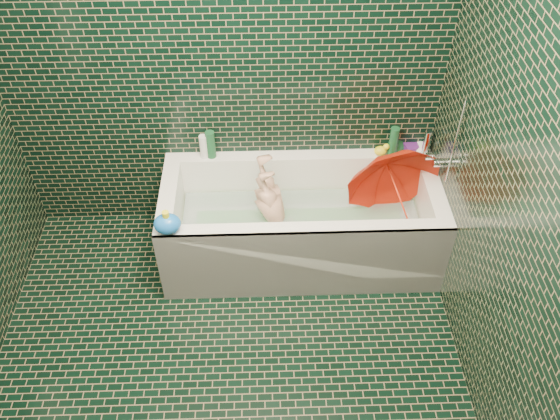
{
  "coord_description": "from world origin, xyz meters",
  "views": [
    {
      "loc": [
        0.23,
        -1.6,
        2.92
      ],
      "look_at": [
        0.31,
        0.82,
        0.57
      ],
      "focal_mm": 38.0,
      "sensor_mm": 36.0,
      "label": 1
    }
  ],
  "objects_px": {
    "child": "(276,217)",
    "umbrella": "(398,195)",
    "bathtub": "(301,230)",
    "rubber_duck": "(382,150)",
    "bath_toy": "(167,224)"
  },
  "relations": [
    {
      "from": "bathtub",
      "to": "rubber_duck",
      "type": "relative_size",
      "value": 15.49
    },
    {
      "from": "bathtub",
      "to": "rubber_duck",
      "type": "xyz_separation_m",
      "value": [
        0.52,
        0.33,
        0.38
      ]
    },
    {
      "from": "child",
      "to": "bath_toy",
      "type": "distance_m",
      "value": 0.76
    },
    {
      "from": "rubber_duck",
      "to": "child",
      "type": "bearing_deg",
      "value": -142.56
    },
    {
      "from": "umbrella",
      "to": "rubber_duck",
      "type": "distance_m",
      "value": 0.37
    },
    {
      "from": "umbrella",
      "to": "bath_toy",
      "type": "relative_size",
      "value": 3.11
    },
    {
      "from": "child",
      "to": "umbrella",
      "type": "distance_m",
      "value": 0.77
    },
    {
      "from": "child",
      "to": "rubber_duck",
      "type": "bearing_deg",
      "value": 113.79
    },
    {
      "from": "child",
      "to": "bath_toy",
      "type": "height_order",
      "value": "bath_toy"
    },
    {
      "from": "bath_toy",
      "to": "rubber_duck",
      "type": "bearing_deg",
      "value": 5.09
    },
    {
      "from": "bathtub",
      "to": "rubber_duck",
      "type": "height_order",
      "value": "rubber_duck"
    },
    {
      "from": "child",
      "to": "umbrella",
      "type": "bearing_deg",
      "value": 84.98
    },
    {
      "from": "umbrella",
      "to": "rubber_duck",
      "type": "height_order",
      "value": "umbrella"
    },
    {
      "from": "umbrella",
      "to": "bath_toy",
      "type": "distance_m",
      "value": 1.36
    },
    {
      "from": "child",
      "to": "bath_toy",
      "type": "xyz_separation_m",
      "value": [
        -0.6,
        -0.34,
        0.31
      ]
    }
  ]
}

